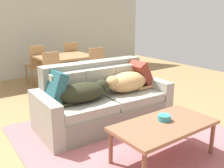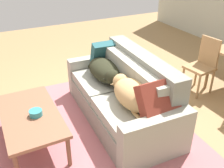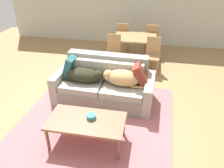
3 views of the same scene
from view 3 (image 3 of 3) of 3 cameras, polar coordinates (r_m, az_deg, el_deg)
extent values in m
plane|color=#9C7A4D|center=(4.58, -4.96, -5.81)|extent=(10.00, 10.00, 0.00)
cube|color=beige|center=(7.74, 2.78, 20.31)|extent=(8.00, 0.12, 2.70)
cube|color=#B3666A|center=(4.24, -4.01, -9.16)|extent=(2.92, 2.94, 0.01)
cube|color=gray|center=(4.65, -2.11, -2.61)|extent=(1.74, 0.99, 0.34)
cube|color=#9E9D8E|center=(4.65, -7.23, 0.50)|extent=(0.86, 0.92, 0.13)
cube|color=#9E9D8E|center=(4.45, 3.13, -0.75)|extent=(0.86, 0.92, 0.13)
cube|color=gray|center=(4.68, -1.15, 5.14)|extent=(1.71, 0.31, 0.47)
cube|color=#9E9D8E|center=(4.68, -8.01, 4.34)|extent=(0.53, 0.18, 0.40)
cube|color=#9E9D8E|center=(4.53, -1.74, 3.71)|extent=(0.53, 0.18, 0.40)
cube|color=#9E9D8E|center=(4.43, 4.88, 3.00)|extent=(0.53, 0.18, 0.40)
cube|color=#9E9D8E|center=(4.88, -12.77, 0.21)|extent=(0.20, 0.92, 0.62)
cube|color=#9E9D8E|center=(4.45, 9.53, -2.55)|extent=(0.20, 0.92, 0.62)
ellipsoid|color=#282919|center=(4.49, -7.45, 2.38)|extent=(0.76, 0.43, 0.28)
sphere|color=#282919|center=(4.37, -3.66, 2.25)|extent=(0.21, 0.21, 0.21)
cone|color=black|center=(4.29, -4.01, 1.55)|extent=(0.10, 0.12, 0.09)
cylinder|color=#282919|center=(4.60, -11.62, 1.15)|extent=(0.34, 0.06, 0.05)
ellipsoid|color=tan|center=(4.31, 2.92, 1.63)|extent=(0.71, 0.42, 0.32)
sphere|color=tan|center=(4.33, -0.93, 2.37)|extent=(0.21, 0.21, 0.21)
cone|color=#977448|center=(4.26, -1.24, 1.66)|extent=(0.10, 0.12, 0.10)
cylinder|color=tan|center=(4.27, 6.77, -0.84)|extent=(0.31, 0.06, 0.05)
cube|color=#24555B|center=(4.73, -10.71, 4.58)|extent=(0.30, 0.49, 0.49)
cube|color=maroon|center=(4.38, 7.70, 2.64)|extent=(0.38, 0.48, 0.49)
cube|color=#8E5B41|center=(3.54, -6.70, -9.54)|extent=(1.22, 0.65, 0.04)
cylinder|color=brown|center=(3.69, -16.38, -13.61)|extent=(0.05, 0.05, 0.42)
cylinder|color=brown|center=(3.40, 1.64, -16.64)|extent=(0.05, 0.05, 0.42)
cylinder|color=brown|center=(4.06, -13.08, -8.42)|extent=(0.05, 0.05, 0.42)
cylinder|color=brown|center=(3.80, 3.01, -10.62)|extent=(0.05, 0.05, 0.42)
cylinder|color=teal|center=(3.54, -5.44, -8.38)|extent=(0.15, 0.15, 0.07)
cube|color=#A37A4E|center=(6.31, 6.07, 11.96)|extent=(1.16, 0.90, 0.04)
cylinder|color=olive|center=(6.13, 0.56, 7.87)|extent=(0.05, 0.05, 0.70)
cylinder|color=olive|center=(6.05, 10.53, 7.03)|extent=(0.05, 0.05, 0.70)
cylinder|color=olive|center=(6.87, 1.77, 10.37)|extent=(0.05, 0.05, 0.70)
cylinder|color=olive|center=(6.79, 10.72, 9.63)|extent=(0.05, 0.05, 0.70)
cube|color=#A37A4E|center=(5.87, 0.38, 7.78)|extent=(0.44, 0.44, 0.04)
cube|color=#A37A4E|center=(5.94, 0.52, 10.70)|extent=(0.36, 0.07, 0.47)
cylinder|color=olive|center=(5.82, -1.43, 5.08)|extent=(0.04, 0.04, 0.42)
cylinder|color=olive|center=(5.80, 1.93, 4.96)|extent=(0.04, 0.04, 0.42)
cylinder|color=olive|center=(6.13, -1.11, 6.43)|extent=(0.04, 0.04, 0.42)
cylinder|color=olive|center=(6.11, 2.09, 6.32)|extent=(0.04, 0.04, 0.42)
cube|color=#A37A4E|center=(5.75, 10.31, 6.86)|extent=(0.44, 0.44, 0.04)
cube|color=#A37A4E|center=(5.83, 10.77, 9.80)|extent=(0.36, 0.07, 0.46)
cylinder|color=olive|center=(5.72, 8.18, 4.29)|extent=(0.04, 0.04, 0.43)
cylinder|color=olive|center=(5.68, 11.56, 3.81)|extent=(0.04, 0.04, 0.43)
cylinder|color=olive|center=(6.02, 8.72, 5.64)|extent=(0.04, 0.04, 0.43)
cylinder|color=olive|center=(5.99, 11.93, 5.20)|extent=(0.04, 0.04, 0.43)
cube|color=#A37A4E|center=(7.10, 2.95, 11.96)|extent=(0.42, 0.42, 0.04)
cube|color=#A37A4E|center=(6.86, 2.88, 13.51)|extent=(0.36, 0.06, 0.47)
cylinder|color=olive|center=(7.33, 4.36, 10.53)|extent=(0.04, 0.04, 0.44)
cylinder|color=olive|center=(7.36, 1.67, 10.67)|extent=(0.04, 0.04, 0.44)
cylinder|color=olive|center=(7.01, 4.18, 9.60)|extent=(0.04, 0.04, 0.44)
cylinder|color=olive|center=(7.04, 1.38, 9.74)|extent=(0.04, 0.04, 0.44)
cube|color=#A37A4E|center=(7.05, 10.26, 11.28)|extent=(0.43, 0.43, 0.04)
cube|color=#A37A4E|center=(6.80, 10.30, 12.89)|extent=(0.36, 0.06, 0.49)
cylinder|color=olive|center=(7.28, 11.59, 9.79)|extent=(0.04, 0.04, 0.43)
cylinder|color=olive|center=(7.31, 8.90, 10.12)|extent=(0.04, 0.04, 0.43)
cylinder|color=olive|center=(6.96, 11.33, 8.86)|extent=(0.04, 0.04, 0.43)
cylinder|color=olive|center=(6.99, 8.53, 9.20)|extent=(0.04, 0.04, 0.43)
camera|label=1|loc=(3.25, -60.68, -3.93)|focal=41.69mm
camera|label=2|loc=(2.95, 49.22, 11.45)|focal=41.34mm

